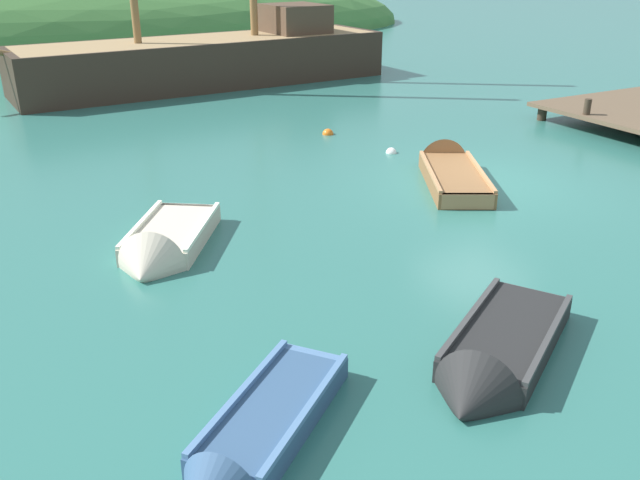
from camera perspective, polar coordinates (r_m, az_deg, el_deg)
ground_plane at (r=16.12m, az=13.49°, el=4.71°), size 120.00×120.00×0.00m
sailing_ship at (r=27.73m, az=-9.26°, el=14.18°), size 17.15×4.20×13.15m
rowboat_outer_left at (r=12.28m, az=-13.05°, el=-0.72°), size 2.66×3.12×1.18m
rowboat_portside at (r=9.14m, az=14.52°, el=-9.83°), size 3.31×2.61×1.09m
rowboat_near_dock at (r=7.66m, az=-5.52°, el=-16.63°), size 2.89×2.56×0.87m
rowboat_center at (r=16.33m, az=10.85°, el=5.61°), size 2.88×3.91×1.15m
buoy_orange at (r=19.93m, az=0.67°, el=8.90°), size 0.32×0.32×0.32m
buoy_white at (r=18.15m, az=6.02°, el=7.31°), size 0.29×0.29×0.29m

